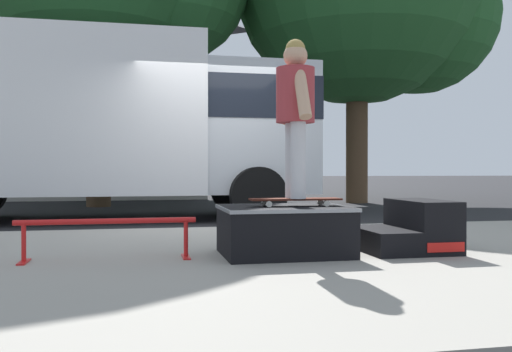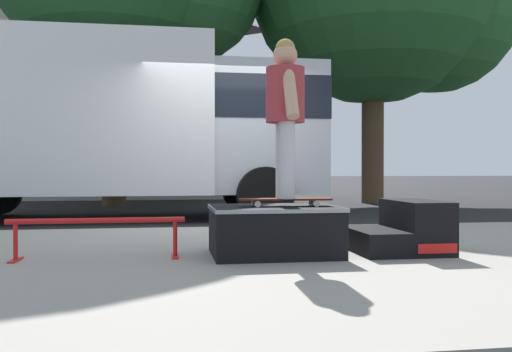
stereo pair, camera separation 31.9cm
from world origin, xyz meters
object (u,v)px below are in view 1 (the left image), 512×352
object	(u,v)px
skate_box	(284,229)
skater_kid	(295,105)
skateboard	(295,200)
grind_rail	(107,229)
box_truck	(110,120)
kicker_ramp	(410,230)

from	to	relation	value
skate_box	skater_kid	size ratio (longest dim) A/B	0.79
skate_box	skateboard	distance (m)	0.27
grind_rail	box_truck	xyz separation A→B (m)	(-0.24, 5.11, 1.33)
skate_box	skateboard	world-z (taller)	skateboard
skateboard	skater_kid	size ratio (longest dim) A/B	0.58
skate_box	grind_rail	xyz separation A→B (m)	(-1.47, 0.03, 0.03)
skateboard	skater_kid	bearing A→B (deg)	0.00
skateboard	box_truck	size ratio (longest dim) A/B	0.11
kicker_ramp	grind_rail	distance (m)	2.64
kicker_ramp	skateboard	bearing A→B (deg)	-178.95
grind_rail	skateboard	world-z (taller)	skateboard
skate_box	grind_rail	world-z (taller)	skate_box
grind_rail	skateboard	bearing A→B (deg)	-1.69
skate_box	kicker_ramp	bearing A→B (deg)	-0.02
skater_kid	box_truck	world-z (taller)	box_truck
kicker_ramp	skater_kid	world-z (taller)	skater_kid
kicker_ramp	skater_kid	bearing A→B (deg)	-178.95
box_truck	kicker_ramp	bearing A→B (deg)	-60.76
kicker_ramp	grind_rail	xyz separation A→B (m)	(-2.64, 0.03, 0.06)
kicker_ramp	skate_box	bearing A→B (deg)	179.98
grind_rail	skater_kid	size ratio (longest dim) A/B	1.05
skater_kid	skate_box	bearing A→B (deg)	167.88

